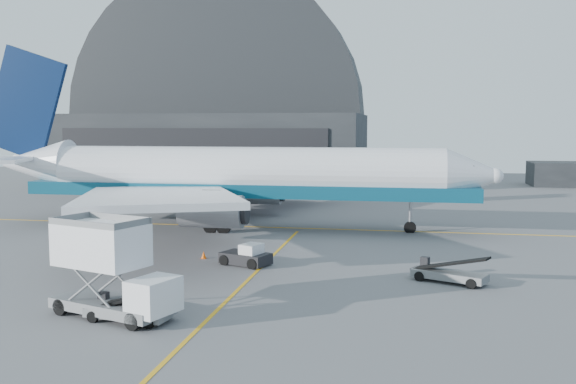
% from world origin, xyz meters
% --- Properties ---
extents(ground, '(200.00, 200.00, 0.00)m').
position_xyz_m(ground, '(0.00, 0.00, 0.00)').
color(ground, '#565659').
rests_on(ground, ground).
extents(taxi_lines, '(80.00, 42.12, 0.02)m').
position_xyz_m(taxi_lines, '(0.00, 12.67, 0.01)').
color(taxi_lines, gold).
rests_on(taxi_lines, ground).
extents(hangar, '(50.00, 28.30, 28.00)m').
position_xyz_m(hangar, '(-22.00, 64.95, 9.54)').
color(hangar, black).
rests_on(hangar, ground).
extents(distant_bldg_a, '(14.00, 8.00, 4.00)m').
position_xyz_m(distant_bldg_a, '(38.00, 72.00, 0.00)').
color(distant_bldg_a, black).
rests_on(distant_bldg_a, ground).
extents(airliner, '(53.27, 51.66, 18.70)m').
position_xyz_m(airliner, '(-7.46, 19.35, 5.23)').
color(airliner, white).
rests_on(airliner, ground).
extents(catering_truck, '(7.74, 4.92, 4.99)m').
position_xyz_m(catering_truck, '(-5.27, -10.94, 2.53)').
color(catering_truck, slate).
rests_on(catering_truck, ground).
extents(pushback_tug, '(4.05, 3.17, 1.65)m').
position_xyz_m(pushback_tug, '(-1.21, 2.73, 0.62)').
color(pushback_tug, black).
rests_on(pushback_tug, ground).
extents(belt_loader_a, '(4.90, 2.20, 1.83)m').
position_xyz_m(belt_loader_a, '(-4.06, -11.62, 0.57)').
color(belt_loader_a, slate).
rests_on(belt_loader_a, ground).
extents(belt_loader_b, '(5.09, 3.50, 1.95)m').
position_xyz_m(belt_loader_b, '(13.05, 0.02, 0.60)').
color(belt_loader_b, slate).
rests_on(belt_loader_b, ground).
extents(traffic_cone, '(0.40, 0.40, 0.57)m').
position_xyz_m(traffic_cone, '(-5.02, 4.33, 0.27)').
color(traffic_cone, '#FC5C07').
rests_on(traffic_cone, ground).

